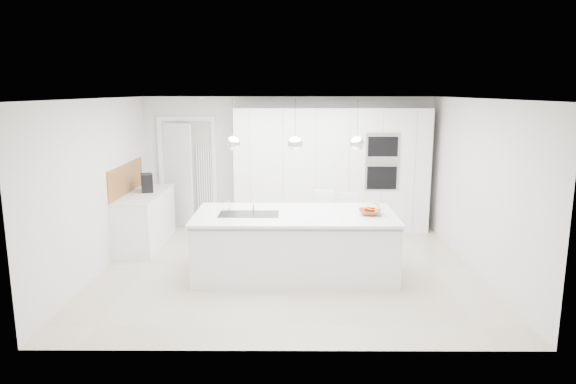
{
  "coord_description": "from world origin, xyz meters",
  "views": [
    {
      "loc": [
        0.04,
        -7.32,
        2.61
      ],
      "look_at": [
        0.0,
        0.3,
        1.1
      ],
      "focal_mm": 32.0,
      "sensor_mm": 36.0,
      "label": 1
    }
  ],
  "objects_px": {
    "bar_stool_right": "(349,224)",
    "espresso_machine": "(147,183)",
    "fruit_bowl": "(370,212)",
    "island_base": "(295,246)",
    "bar_stool_left": "(324,224)"
  },
  "relations": [
    {
      "from": "fruit_bowl",
      "to": "bar_stool_left",
      "type": "distance_m",
      "value": 1.19
    },
    {
      "from": "fruit_bowl",
      "to": "bar_stool_right",
      "type": "height_order",
      "value": "same"
    },
    {
      "from": "espresso_machine",
      "to": "bar_stool_right",
      "type": "relative_size",
      "value": 0.32
    },
    {
      "from": "bar_stool_left",
      "to": "espresso_machine",
      "type": "bearing_deg",
      "value": -178.04
    },
    {
      "from": "fruit_bowl",
      "to": "island_base",
      "type": "bearing_deg",
      "value": 178.55
    },
    {
      "from": "island_base",
      "to": "fruit_bowl",
      "type": "xyz_separation_m",
      "value": [
        1.05,
        -0.03,
        0.51
      ]
    },
    {
      "from": "fruit_bowl",
      "to": "bar_stool_right",
      "type": "xyz_separation_m",
      "value": [
        -0.17,
        1.03,
        -0.45
      ]
    },
    {
      "from": "bar_stool_left",
      "to": "bar_stool_right",
      "type": "relative_size",
      "value": 1.05
    },
    {
      "from": "fruit_bowl",
      "to": "bar_stool_right",
      "type": "distance_m",
      "value": 1.13
    },
    {
      "from": "fruit_bowl",
      "to": "bar_stool_right",
      "type": "relative_size",
      "value": 0.32
    },
    {
      "from": "fruit_bowl",
      "to": "espresso_machine",
      "type": "bearing_deg",
      "value": 155.19
    },
    {
      "from": "fruit_bowl",
      "to": "bar_stool_left",
      "type": "relative_size",
      "value": 0.3
    },
    {
      "from": "island_base",
      "to": "espresso_machine",
      "type": "bearing_deg",
      "value": 147.22
    },
    {
      "from": "bar_stool_right",
      "to": "espresso_machine",
      "type": "bearing_deg",
      "value": -174.13
    },
    {
      "from": "bar_stool_right",
      "to": "island_base",
      "type": "bearing_deg",
      "value": -115.2
    }
  ]
}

